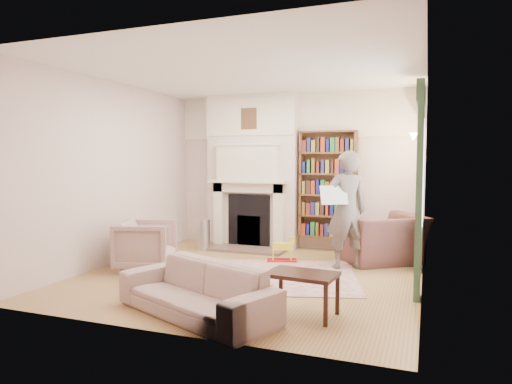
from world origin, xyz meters
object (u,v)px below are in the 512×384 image
at_px(armchair_left, 146,245).
at_px(coffee_table, 302,294).
at_px(armchair_reading, 381,239).
at_px(sofa, 196,290).
at_px(bookcase, 328,185).
at_px(rocking_horse, 282,249).
at_px(man_reading, 346,210).
at_px(paraffin_heater, 204,235).

distance_m(armchair_left, coffee_table, 2.87).
height_order(armchair_left, coffee_table, armchair_left).
bearing_deg(armchair_reading, coffee_table, 44.26).
xyz_separation_m(armchair_left, sofa, (1.62, -1.50, -0.09)).
bearing_deg(armchair_left, armchair_reading, -80.13).
bearing_deg(bookcase, rocking_horse, -112.56).
distance_m(coffee_table, rocking_horse, 2.47).
bearing_deg(bookcase, armchair_reading, -32.95).
xyz_separation_m(armchair_left, man_reading, (2.72, 1.09, 0.51)).
xyz_separation_m(armchair_reading, paraffin_heater, (-3.07, -0.08, -0.10)).
height_order(sofa, paraffin_heater, paraffin_heater).
distance_m(armchair_reading, paraffin_heater, 3.07).
bearing_deg(rocking_horse, armchair_left, -164.04).
height_order(armchair_reading, paraffin_heater, armchair_reading).
xyz_separation_m(armchair_left, paraffin_heater, (0.11, 1.62, -0.09)).
bearing_deg(paraffin_heater, armchair_left, -93.79).
bearing_deg(coffee_table, paraffin_heater, 139.00).
xyz_separation_m(man_reading, rocking_horse, (-1.01, 0.08, -0.67)).
distance_m(armchair_reading, rocking_horse, 1.56).
xyz_separation_m(sofa, man_reading, (1.10, 2.59, 0.60)).
height_order(bookcase, coffee_table, bookcase).
height_order(coffee_table, paraffin_heater, paraffin_heater).
xyz_separation_m(coffee_table, rocking_horse, (-0.93, 2.29, -0.02)).
relative_size(armchair_left, rocking_horse, 1.71).
bearing_deg(armchair_reading, sofa, 29.06).
xyz_separation_m(bookcase, man_reading, (0.53, -1.24, -0.30)).
relative_size(bookcase, coffee_table, 2.64).
bearing_deg(coffee_table, bookcase, 103.59).
bearing_deg(armchair_reading, bookcase, -67.98).
bearing_deg(sofa, armchair_reading, 87.08).
relative_size(bookcase, man_reading, 1.06).
bearing_deg(coffee_table, rocking_horse, 118.29).
relative_size(armchair_left, man_reading, 0.45).
xyz_separation_m(armchair_reading, coffee_table, (-0.53, -2.81, -0.15)).
bearing_deg(armchair_reading, paraffin_heater, -33.57).
height_order(bookcase, armchair_left, bookcase).
bearing_deg(rocking_horse, armchair_reading, 1.15).
xyz_separation_m(armchair_reading, sofa, (-1.55, -3.19, -0.11)).
distance_m(armchair_left, sofa, 2.21).
height_order(sofa, man_reading, man_reading).
bearing_deg(rocking_horse, coffee_table, -86.32).
bearing_deg(sofa, coffee_table, 43.62).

